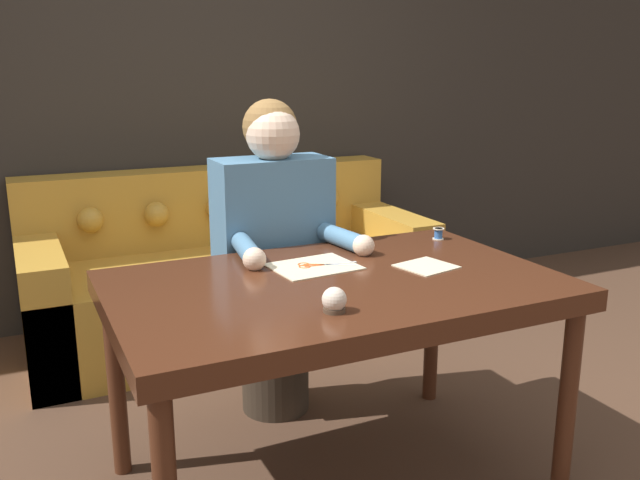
# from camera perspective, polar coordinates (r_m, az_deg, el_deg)

# --- Properties ---
(wall_back) EXTENTS (8.00, 0.06, 2.60)m
(wall_back) POSITION_cam_1_polar(r_m,az_deg,el_deg) (3.93, -11.04, 12.63)
(wall_back) COLOR #2D2823
(wall_back) RESTS_ON ground_plane
(dining_table) EXTENTS (1.43, 0.89, 0.74)m
(dining_table) POSITION_cam_1_polar(r_m,az_deg,el_deg) (2.20, 1.32, -5.13)
(dining_table) COLOR #472314
(dining_table) RESTS_ON ground_plane
(couch) EXTENTS (2.07, 0.90, 0.86)m
(couch) POSITION_cam_1_polar(r_m,az_deg,el_deg) (3.68, -7.67, -3.10)
(couch) COLOR #B7842D
(couch) RESTS_ON ground_plane
(person) EXTENTS (0.50, 0.55, 1.29)m
(person) POSITION_cam_1_polar(r_m,az_deg,el_deg) (2.71, -3.89, -1.49)
(person) COLOR #33281E
(person) RESTS_ON ground_plane
(pattern_paper_main) EXTENTS (0.30, 0.25, 0.00)m
(pattern_paper_main) POSITION_cam_1_polar(r_m,az_deg,el_deg) (2.31, -0.53, -2.24)
(pattern_paper_main) COLOR beige
(pattern_paper_main) RESTS_ON dining_table
(pattern_paper_offcut) EXTENTS (0.20, 0.20, 0.00)m
(pattern_paper_offcut) POSITION_cam_1_polar(r_m,az_deg,el_deg) (2.34, 8.95, -2.20)
(pattern_paper_offcut) COLOR beige
(pattern_paper_offcut) RESTS_ON dining_table
(scissors) EXTENTS (0.21, 0.11, 0.01)m
(scissors) POSITION_cam_1_polar(r_m,az_deg,el_deg) (2.32, -0.28, -2.16)
(scissors) COLOR silver
(scissors) RESTS_ON dining_table
(thread_spool) EXTENTS (0.04, 0.04, 0.05)m
(thread_spool) POSITION_cam_1_polar(r_m,az_deg,el_deg) (2.72, 9.94, 0.52)
(thread_spool) COLOR #3366B2
(thread_spool) RESTS_ON dining_table
(pin_cushion) EXTENTS (0.07, 0.07, 0.07)m
(pin_cushion) POSITION_cam_1_polar(r_m,az_deg,el_deg) (1.89, 1.21, -5.13)
(pin_cushion) COLOR #4C3828
(pin_cushion) RESTS_ON dining_table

